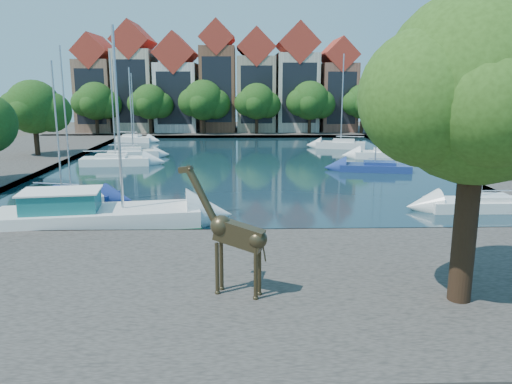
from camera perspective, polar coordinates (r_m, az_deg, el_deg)
ground at (r=26.59m, az=-1.11°, el=-5.25°), size 160.00×160.00×0.00m
water_basin at (r=49.99m, az=-1.34°, el=3.16°), size 38.00×50.00×0.08m
near_quay at (r=19.93m, az=-0.95°, el=-10.67°), size 50.00×14.00×0.50m
far_quay at (r=81.71m, az=-1.44°, el=6.91°), size 60.00×16.00×0.50m
right_quay at (r=55.94m, az=25.25°, el=3.19°), size 14.00×52.00×0.50m
plane_tree at (r=18.10m, az=24.34°, el=10.09°), size 8.32×6.40×10.62m
townhouse_west_end at (r=84.47m, az=-17.59°, el=11.36°), size 5.44×9.18×14.93m
townhouse_west_mid at (r=83.05m, az=-13.55°, el=12.19°), size 5.94×9.18×16.79m
townhouse_west_inner at (r=81.98m, az=-8.98°, el=11.76°), size 6.43×9.18×15.15m
townhouse_center at (r=81.42m, az=-4.35°, el=12.58°), size 5.44×9.18×16.93m
townhouse_east_inner at (r=81.36m, az=-0.02°, el=12.17°), size 5.94×9.18×15.79m
townhouse_east_mid at (r=81.79m, az=4.64°, el=12.39°), size 6.43×9.18×16.65m
townhouse_east_end at (r=82.74m, az=9.20°, el=11.59°), size 5.44×9.18×14.43m
far_tree_far_west at (r=78.94m, az=-17.79°, el=9.73°), size 7.28×5.60×7.68m
far_tree_west at (r=77.12m, az=-11.99°, el=9.92°), size 6.76×5.20×7.36m
far_tree_mid_west at (r=76.10m, az=-5.96°, el=10.25°), size 7.80×6.00×8.00m
far_tree_mid_east at (r=75.92m, az=0.16°, el=10.19°), size 7.02×5.40×7.52m
far_tree_east at (r=76.58m, az=6.26°, el=10.22°), size 7.54×5.80×7.84m
far_tree_far_east at (r=78.06m, az=12.17°, el=9.94°), size 6.76×5.20×7.36m
side_tree_left_far at (r=57.65m, az=-23.98°, el=8.69°), size 7.28×5.60×7.88m
giraffe_statue at (r=17.88m, az=-2.72°, el=-4.76°), size 3.16×1.45×4.66m
motorsailer at (r=29.45m, az=-18.23°, el=-2.28°), size 11.56×4.82×10.95m
sailboat_left_a at (r=35.08m, az=-21.22°, el=-0.70°), size 5.44×3.25×9.33m
sailboat_left_b at (r=36.67m, az=-20.33°, el=-0.19°), size 6.52×3.50×10.35m
sailboat_left_c at (r=51.22m, az=-15.72°, el=3.64°), size 6.77×2.76×10.89m
sailboat_left_d at (r=55.64m, az=-13.85°, el=4.44°), size 5.62×2.86×9.54m
sailboat_left_e at (r=70.72m, az=-13.72°, el=6.04°), size 5.47×3.09×9.24m
sailboat_right_a at (r=34.94m, az=24.24°, el=-1.04°), size 6.62×2.33×11.02m
sailboat_right_b at (r=47.20m, az=13.43°, el=2.93°), size 6.73×3.40×10.30m
sailboat_right_c at (r=55.50m, az=14.37°, el=4.35°), size 6.39×2.87×10.31m
sailboat_right_d at (r=62.94m, az=9.65°, el=5.53°), size 6.29×3.54×11.35m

